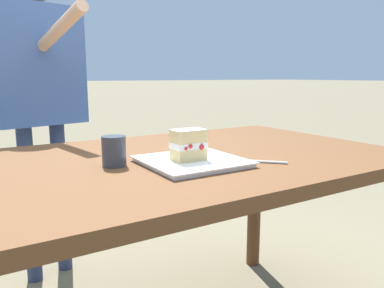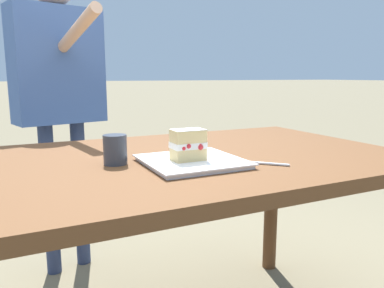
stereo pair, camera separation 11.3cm
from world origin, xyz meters
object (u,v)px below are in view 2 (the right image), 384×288
(dessert_plate, at_px, (192,162))
(diner_person, at_px, (58,71))
(coffee_cup, at_px, (115,149))
(cake_slice, at_px, (188,145))
(dessert_fork, at_px, (257,163))
(patio_table, at_px, (156,185))

(dessert_plate, distance_m, diner_person, 1.06)
(coffee_cup, xyz_separation_m, diner_person, (-0.05, 0.89, 0.24))
(cake_slice, bearing_deg, dessert_plate, 23.10)
(diner_person, bearing_deg, cake_slice, -76.62)
(cake_slice, xyz_separation_m, dessert_fork, (0.19, -0.08, -0.06))
(dessert_plate, xyz_separation_m, dessert_fork, (0.18, -0.08, -0.00))
(cake_slice, distance_m, diner_person, 1.05)
(patio_table, bearing_deg, coffee_cup, -169.81)
(cake_slice, height_order, dessert_fork, cake_slice)
(patio_table, bearing_deg, cake_slice, -67.96)
(patio_table, height_order, coffee_cup, coffee_cup)
(dessert_fork, height_order, diner_person, diner_person)
(coffee_cup, bearing_deg, cake_slice, -29.41)
(dessert_plate, height_order, dessert_fork, dessert_plate)
(patio_table, height_order, dessert_plate, dessert_plate)
(cake_slice, distance_m, dessert_fork, 0.22)
(dessert_plate, height_order, diner_person, diner_person)
(dessert_plate, distance_m, cake_slice, 0.06)
(patio_table, distance_m, dessert_plate, 0.17)
(diner_person, bearing_deg, dessert_plate, -75.67)
(cake_slice, height_order, coffee_cup, cake_slice)
(coffee_cup, bearing_deg, patio_table, 10.19)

